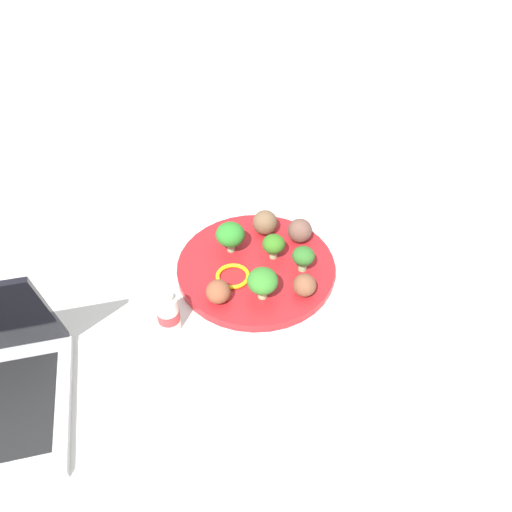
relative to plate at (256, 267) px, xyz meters
The scene contains 15 objects.
ground_plane 0.01m from the plate, ahead, with size 4.00×4.00×0.00m, color silver.
plate is the anchor object (origin of this frame).
broccoli_floret_back_right 0.09m from the plate, 139.38° to the left, with size 0.04×0.04×0.05m.
broccoli_floret_front_right 0.07m from the plate, 71.01° to the right, with size 0.05×0.05×0.06m.
broccoli_floret_far_rim 0.09m from the plate, 65.94° to the left, with size 0.05×0.05×0.06m.
broccoli_floret_mid_left 0.05m from the plate, behind, with size 0.04×0.04×0.05m.
meatball_far_rim 0.09m from the plate, 132.87° to the right, with size 0.05×0.05×0.05m, color brown.
meatball_front_left 0.11m from the plate, behind, with size 0.04×0.04×0.04m, color brown.
meatball_mid_left 0.11m from the plate, 22.19° to the left, with size 0.04×0.04×0.04m, color brown.
meatball_center 0.11m from the plate, 107.00° to the left, with size 0.04×0.04×0.04m, color brown.
pepper_ring_front_left 0.05m from the plate, ahead, with size 0.06×0.06×0.01m, color yellow.
napkin 0.27m from the plate, behind, with size 0.17×0.12×0.01m, color white.
fork 0.26m from the plate, 169.08° to the left, with size 0.12×0.03×0.01m.
knife 0.26m from the plate, behind, with size 0.15×0.03×0.01m.
yogurt_bottle 0.19m from the plate, 11.18° to the left, with size 0.04×0.04×0.08m.
Camera 1 is at (0.34, 0.54, 0.64)m, focal length 35.33 mm.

